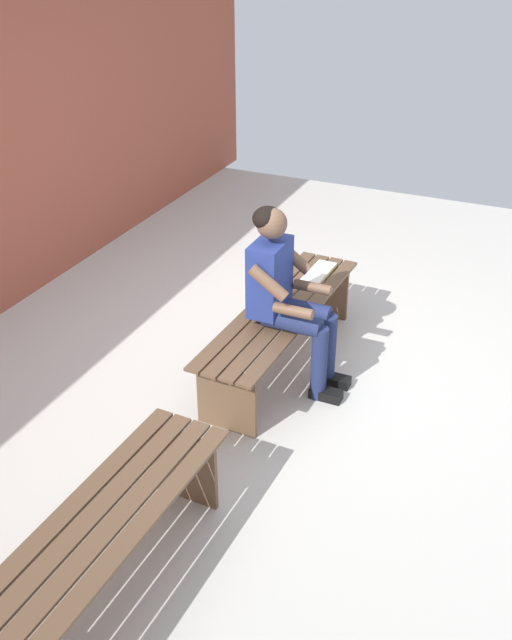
# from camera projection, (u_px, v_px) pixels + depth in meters

# --- Properties ---
(ground_plane) EXTENTS (10.00, 7.00, 0.04)m
(ground_plane) POSITION_uv_depth(u_px,v_px,m) (370.00, 507.00, 4.04)
(ground_plane) COLOR beige
(bench_near) EXTENTS (1.90, 0.52, 0.47)m
(bench_near) POSITION_uv_depth(u_px,v_px,m) (281.00, 322.00, 5.07)
(bench_near) COLOR brown
(bench_near) RESTS_ON ground
(bench_far) EXTENTS (1.72, 0.52, 0.47)m
(bench_far) POSITION_uv_depth(u_px,v_px,m) (100.00, 541.00, 3.34)
(bench_far) COLOR brown
(bench_far) RESTS_ON ground
(person_seated) EXTENTS (0.50, 0.69, 1.27)m
(person_seated) POSITION_uv_depth(u_px,v_px,m) (287.00, 292.00, 4.73)
(person_seated) COLOR navy
(person_seated) RESTS_ON ground
(apple) EXTENTS (0.08, 0.08, 0.08)m
(apple) POSITION_uv_depth(u_px,v_px,m) (288.00, 284.00, 5.26)
(apple) COLOR red
(apple) RESTS_ON bench_near
(book_open) EXTENTS (0.42, 0.17, 0.02)m
(book_open) POSITION_uv_depth(u_px,v_px,m) (318.00, 273.00, 5.48)
(book_open) COLOR white
(book_open) RESTS_ON bench_near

